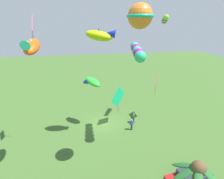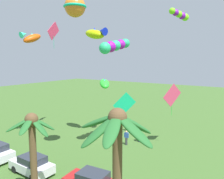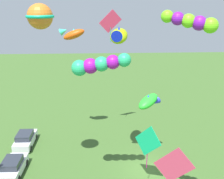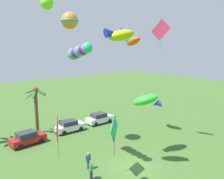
% 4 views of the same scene
% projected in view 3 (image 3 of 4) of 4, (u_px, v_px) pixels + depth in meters
% --- Properties ---
extents(ground_plane, '(120.00, 120.00, 0.00)m').
position_uv_depth(ground_plane, '(146.00, 170.00, 24.28)').
color(ground_plane, '#3D6028').
extents(parked_car_0, '(3.94, 1.82, 1.51)m').
position_uv_depth(parked_car_0, '(13.00, 167.00, 23.49)').
color(parked_car_0, silver).
rests_on(parked_car_0, ground).
extents(parked_car_1, '(3.92, 1.77, 1.51)m').
position_uv_depth(parked_car_1, '(25.00, 139.00, 28.26)').
color(parked_car_1, silver).
rests_on(parked_car_1, ground).
extents(kite_fish_0, '(1.24, 2.68, 1.55)m').
position_uv_depth(kite_fish_0, '(72.00, 34.00, 26.27)').
color(kite_fish_0, '#E14E0E').
extents(kite_diamond_1, '(1.24, 2.15, 3.41)m').
position_uv_depth(kite_diamond_1, '(174.00, 166.00, 15.46)').
color(kite_diamond_1, '#C83A5C').
extents(kite_ball_2, '(2.68, 2.68, 1.76)m').
position_uv_depth(kite_ball_2, '(40.00, 16.00, 18.14)').
color(kite_ball_2, orange).
extents(kite_fish_3, '(3.32, 1.86, 1.48)m').
position_uv_depth(kite_fish_3, '(119.00, 36.00, 20.88)').
color(kite_fish_3, '#ABC80A').
extents(kite_diamond_4, '(0.50, 2.33, 3.28)m').
position_uv_depth(kite_diamond_4, '(110.00, 22.00, 26.66)').
color(kite_diamond_4, '#EC3663').
extents(kite_fish_5, '(2.57, 2.70, 1.57)m').
position_uv_depth(kite_fish_5, '(149.00, 101.00, 23.66)').
color(kite_fish_5, green).
extents(kite_tube_6, '(1.46, 4.06, 1.63)m').
position_uv_depth(kite_tube_6, '(99.00, 65.00, 17.96)').
color(kite_tube_6, '#27BC75').
extents(kite_tube_7, '(1.44, 2.53, 1.05)m').
position_uv_depth(kite_tube_7, '(191.00, 21.00, 12.52)').
color(kite_tube_7, '#74E61C').
extents(kite_diamond_8, '(2.21, 1.72, 3.84)m').
position_uv_depth(kite_diamond_8, '(148.00, 142.00, 21.12)').
color(kite_diamond_8, '#12B371').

